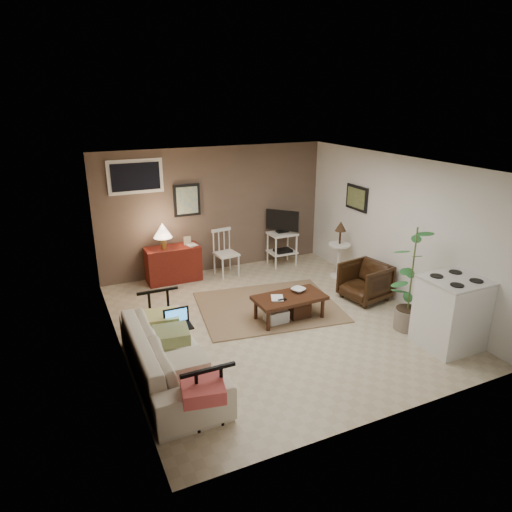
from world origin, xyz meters
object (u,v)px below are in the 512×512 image
armchair (365,280)px  potted_plant (412,276)px  stove (451,313)px  coffee_table (289,306)px  spindle_chair (226,254)px  red_console (172,261)px  sofa (170,347)px  side_table (340,243)px  tv_stand (282,236)px

armchair → potted_plant: bearing=-13.6°
armchair → stove: stove is taller
coffee_table → armchair: (1.52, 0.12, 0.12)m
spindle_chair → red_console: bearing=173.7°
stove → sofa: bearing=167.0°
coffee_table → armchair: bearing=4.4°
side_table → spindle_chair: bearing=151.6°
tv_stand → armchair: (0.48, -2.08, -0.25)m
red_console → stove: (2.83, -3.88, 0.11)m
side_table → stove: 2.76m
coffee_table → tv_stand: bearing=64.6°
spindle_chair → stove: bearing=-64.3°
tv_stand → potted_plant: (0.40, -3.19, 0.25)m
potted_plant → coffee_table: bearing=145.3°
red_console → potted_plant: size_ratio=0.72×
tv_stand → stove: 3.84m
potted_plant → stove: bearing=-73.3°
sofa → armchair: bearing=-76.3°
side_table → potted_plant: bearing=-96.9°
side_table → armchair: bearing=-99.7°
tv_stand → potted_plant: potted_plant is taller
spindle_chair → armchair: bearing=-50.1°
sofa → red_console: (0.84, 3.04, -0.03)m
sofa → spindle_chair: size_ratio=2.46×
stove → red_console: bearing=126.1°
tv_stand → coffee_table: bearing=-115.4°
sofa → tv_stand: bearing=-46.4°
armchair → sofa: bearing=-85.7°
sofa → side_table: bearing=-63.1°
red_console → spindle_chair: (1.02, -0.11, 0.02)m
side_table → armchair: size_ratio=1.56×
coffee_table → side_table: 2.10m
sofa → potted_plant: bearing=-94.0°
potted_plant → red_console: bearing=128.9°
tv_stand → side_table: size_ratio=1.03×
red_console → coffee_table: bearing=-62.1°
tv_stand → potted_plant: bearing=-82.9°
sofa → side_table: size_ratio=1.99×
sofa → armchair: 3.68m
sofa → tv_stand: (3.09, 2.95, 0.18)m
sofa → red_console: size_ratio=1.91×
side_table → potted_plant: size_ratio=0.69×
sofa → stove: 3.77m
coffee_table → potted_plant: bearing=-34.7°
sofa → tv_stand: 4.28m
spindle_chair → side_table: bearing=-28.4°
coffee_table → spindle_chair: 2.18m
stove → armchair: bearing=93.3°
spindle_chair → coffee_table: bearing=-84.9°
stove → tv_stand: bearing=98.7°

